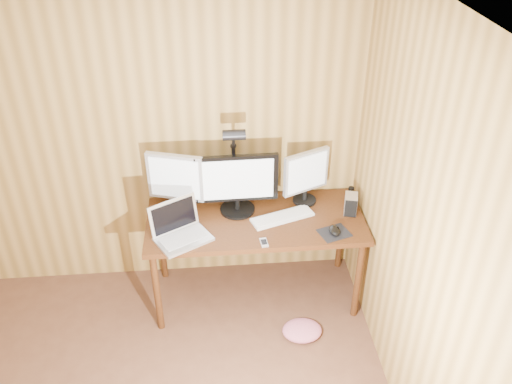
{
  "coord_description": "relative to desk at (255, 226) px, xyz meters",
  "views": [
    {
      "loc": [
        0.65,
        -1.6,
        3.09
      ],
      "look_at": [
        0.93,
        1.58,
        1.02
      ],
      "focal_mm": 38.0,
      "sensor_mm": 36.0,
      "label": 1
    }
  ],
  "objects": [
    {
      "name": "room_shell",
      "position": [
        -0.93,
        -1.7,
        0.62
      ],
      "size": [
        4.0,
        4.0,
        4.0
      ],
      "color": "brown",
      "rests_on": "ground"
    },
    {
      "name": "desk",
      "position": [
        0.0,
        0.0,
        0.0
      ],
      "size": [
        1.6,
        0.7,
        0.75
      ],
      "color": "#41200D",
      "rests_on": "floor"
    },
    {
      "name": "monitor_center",
      "position": [
        -0.12,
        0.05,
        0.37
      ],
      "size": [
        0.6,
        0.26,
        0.47
      ],
      "rotation": [
        0.0,
        0.0,
        0.02
      ],
      "color": "black",
      "rests_on": "desk"
    },
    {
      "name": "monitor_left",
      "position": [
        -0.57,
        0.09,
        0.38
      ],
      "size": [
        0.41,
        0.2,
        0.48
      ],
      "rotation": [
        0.0,
        0.0,
        -0.3
      ],
      "color": "black",
      "rests_on": "desk"
    },
    {
      "name": "monitor_right",
      "position": [
        0.4,
        0.13,
        0.35
      ],
      "size": [
        0.36,
        0.19,
        0.43
      ],
      "rotation": [
        0.0,
        0.0,
        0.43
      ],
      "color": "black",
      "rests_on": "desk"
    },
    {
      "name": "laptop",
      "position": [
        -0.55,
        -0.24,
        0.19
      ],
      "size": [
        0.45,
        0.42,
        0.26
      ],
      "rotation": [
        0.0,
        0.0,
        0.52
      ],
      "color": "silver",
      "rests_on": "desk"
    },
    {
      "name": "keyboard",
      "position": [
        0.2,
        -0.08,
        0.13
      ],
      "size": [
        0.49,
        0.29,
        0.02
      ],
      "rotation": [
        0.0,
        0.0,
        0.34
      ],
      "color": "silver",
      "rests_on": "desk"
    },
    {
      "name": "mousepad",
      "position": [
        0.54,
        -0.29,
        0.12
      ],
      "size": [
        0.25,
        0.23,
        0.0
      ],
      "primitive_type": "cube",
      "rotation": [
        0.0,
        0.0,
        0.32
      ],
      "color": "black",
      "rests_on": "desk"
    },
    {
      "name": "mouse",
      "position": [
        0.54,
        -0.29,
        0.15
      ],
      "size": [
        0.12,
        0.14,
        0.04
      ],
      "primitive_type": "ellipsoid",
      "rotation": [
        0.0,
        0.0,
        0.44
      ],
      "color": "black",
      "rests_on": "mousepad"
    },
    {
      "name": "hard_drive",
      "position": [
        0.72,
        -0.05,
        0.19
      ],
      "size": [
        0.12,
        0.15,
        0.15
      ],
      "rotation": [
        0.0,
        0.0,
        -0.25
      ],
      "color": "silver",
      "rests_on": "desk"
    },
    {
      "name": "phone",
      "position": [
        0.03,
        -0.36,
        0.13
      ],
      "size": [
        0.06,
        0.1,
        0.01
      ],
      "rotation": [
        0.0,
        0.0,
        0.11
      ],
      "color": "silver",
      "rests_on": "desk"
    },
    {
      "name": "speaker",
      "position": [
        0.76,
        0.12,
        0.18
      ],
      "size": [
        0.05,
        0.05,
        0.11
      ],
      "primitive_type": "cylinder",
      "color": "black",
      "rests_on": "desk"
    },
    {
      "name": "desk_lamp",
      "position": [
        -0.14,
        0.15,
        0.56
      ],
      "size": [
        0.16,
        0.23,
        0.7
      ],
      "rotation": [
        0.0,
        0.0,
        -0.13
      ],
      "color": "black",
      "rests_on": "desk"
    },
    {
      "name": "fabric_pile",
      "position": [
        0.31,
        -0.54,
        -0.58
      ],
      "size": [
        0.33,
        0.29,
        0.09
      ],
      "primitive_type": null,
      "rotation": [
        0.0,
        0.0,
        -0.18
      ],
      "color": "#C76076",
      "rests_on": "floor"
    }
  ]
}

